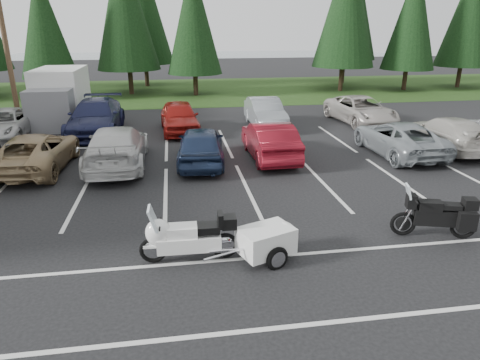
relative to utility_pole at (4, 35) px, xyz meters
name	(u,v)px	position (x,y,z in m)	size (l,w,h in m)	color
ground	(237,201)	(10.00, -12.00, -4.70)	(120.00, 120.00, 0.00)	black
grass_strip	(194,91)	(10.00, 12.00, -4.69)	(80.00, 16.00, 0.01)	#1C3511
lake_water	(209,61)	(14.00, 43.00, -4.70)	(70.00, 50.00, 0.02)	slate
utility_pole	(4,35)	(0.00, 0.00, 0.00)	(1.60, 0.26, 9.00)	#473321
box_truck	(58,97)	(2.00, 0.50, -3.25)	(2.40, 5.60, 2.90)	silver
stall_markings	(228,179)	(10.00, -10.00, -4.69)	(32.00, 16.00, 0.01)	silver
conifer_3	(43,23)	(-0.50, 9.40, 0.57)	(3.87, 3.87, 9.02)	#332316
conifer_4	(124,5)	(5.00, 10.90, 1.83)	(4.80, 4.80, 11.17)	#332316
conifer_5	(193,18)	(10.00, 9.60, 0.93)	(4.14, 4.14, 9.63)	#332316
conifer_6	(347,4)	(22.00, 10.10, 2.01)	(4.93, 4.93, 11.48)	#332316
conifer_7	(413,16)	(27.50, 9.80, 1.11)	(4.27, 4.27, 9.94)	#332316
conifer_8	(470,12)	(33.00, 10.60, 1.47)	(4.53, 4.53, 10.56)	#332316
conifer_back_b	(142,5)	(6.00, 15.50, 2.07)	(4.97, 4.97, 11.58)	#332316
car_near_2	(36,152)	(3.01, -7.75, -4.01)	(2.30, 4.98, 1.38)	#997F59
car_near_3	(117,147)	(5.98, -7.82, -3.92)	(2.18, 5.36, 1.55)	beige
car_near_4	(201,145)	(9.18, -8.00, -3.95)	(1.77, 4.40, 1.50)	#1B2844
car_near_5	(270,140)	(12.00, -7.69, -3.94)	(1.59, 4.57, 1.51)	maroon
car_near_6	(399,138)	(17.48, -7.95, -4.01)	(2.30, 4.98, 1.39)	gray
car_near_7	(447,133)	(19.95, -7.56, -3.99)	(1.99, 4.90, 1.42)	beige
car_far_0	(4,124)	(0.10, -2.49, -4.01)	(2.27, 4.92, 1.37)	#B9B9B7
car_far_1	(96,117)	(4.34, -2.24, -3.86)	(2.34, 5.76, 1.67)	#1A1E41
car_far_2	(179,117)	(8.48, -2.47, -3.93)	(1.81, 4.50, 1.53)	maroon
car_far_3	(265,113)	(13.04, -1.95, -3.95)	(1.58, 4.53, 1.49)	gray
car_far_4	(361,110)	(18.47, -1.88, -3.98)	(2.39, 5.18, 1.44)	#B5ADA6
touring_motorcycle	(189,233)	(8.39, -15.35, -4.00)	(2.52, 0.77, 1.39)	white
cargo_trailer	(266,244)	(10.15, -15.58, -4.29)	(1.76, 0.99, 0.81)	white
adventure_motorcycle	(435,211)	(14.62, -15.15, -3.98)	(2.35, 0.82, 1.43)	black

